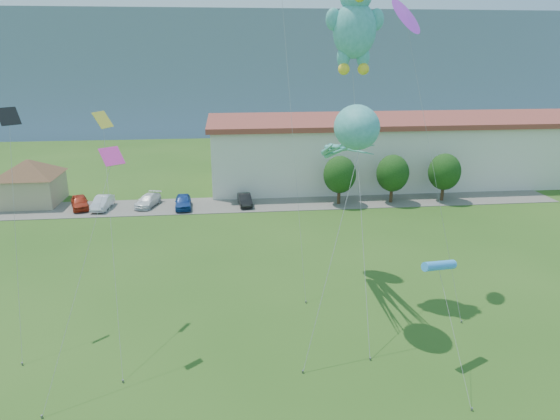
{
  "coord_description": "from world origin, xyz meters",
  "views": [
    {
      "loc": [
        -2.32,
        -18.22,
        16.35
      ],
      "look_at": [
        0.56,
        8.0,
        7.91
      ],
      "focal_mm": 32.0,
      "sensor_mm": 36.0,
      "label": 1
    }
  ],
  "objects_px": {
    "parked_car_white": "(148,200)",
    "parked_car_blue": "(183,202)",
    "parked_car_red": "(80,202)",
    "warehouse": "(442,148)",
    "parked_car_black": "(245,200)",
    "parked_car_silver": "(102,203)",
    "octopus_kite": "(350,138)",
    "pavilion": "(30,177)",
    "teddy_bear_kite": "(355,23)"
  },
  "relations": [
    {
      "from": "parked_car_white",
      "to": "parked_car_red",
      "type": "bearing_deg",
      "value": -162.08
    },
    {
      "from": "parked_car_white",
      "to": "octopus_kite",
      "type": "height_order",
      "value": "octopus_kite"
    },
    {
      "from": "parked_car_blue",
      "to": "pavilion",
      "type": "bearing_deg",
      "value": 163.99
    },
    {
      "from": "parked_car_black",
      "to": "warehouse",
      "type": "bearing_deg",
      "value": 15.27
    },
    {
      "from": "parked_car_silver",
      "to": "parked_car_blue",
      "type": "distance_m",
      "value": 8.66
    },
    {
      "from": "pavilion",
      "to": "parked_car_silver",
      "type": "height_order",
      "value": "pavilion"
    },
    {
      "from": "warehouse",
      "to": "parked_car_black",
      "type": "height_order",
      "value": "warehouse"
    },
    {
      "from": "warehouse",
      "to": "parked_car_white",
      "type": "distance_m",
      "value": 38.16
    },
    {
      "from": "parked_car_red",
      "to": "teddy_bear_kite",
      "type": "relative_size",
      "value": 0.2
    },
    {
      "from": "warehouse",
      "to": "parked_car_silver",
      "type": "xyz_separation_m",
      "value": [
        -41.76,
        -9.05,
        -3.38
      ]
    },
    {
      "from": "teddy_bear_kite",
      "to": "parked_car_blue",
      "type": "bearing_deg",
      "value": 123.11
    },
    {
      "from": "octopus_kite",
      "to": "parked_car_black",
      "type": "bearing_deg",
      "value": 103.25
    },
    {
      "from": "octopus_kite",
      "to": "teddy_bear_kite",
      "type": "height_order",
      "value": "teddy_bear_kite"
    },
    {
      "from": "parked_car_blue",
      "to": "octopus_kite",
      "type": "relative_size",
      "value": 0.31
    },
    {
      "from": "parked_car_white",
      "to": "teddy_bear_kite",
      "type": "height_order",
      "value": "teddy_bear_kite"
    },
    {
      "from": "warehouse",
      "to": "parked_car_red",
      "type": "xyz_separation_m",
      "value": [
        -44.21,
        -8.69,
        -3.35
      ]
    },
    {
      "from": "parked_car_white",
      "to": "parked_car_silver",
      "type": "bearing_deg",
      "value": -157.26
    },
    {
      "from": "parked_car_black",
      "to": "pavilion",
      "type": "bearing_deg",
      "value": 167.33
    },
    {
      "from": "parked_car_red",
      "to": "parked_car_white",
      "type": "bearing_deg",
      "value": -17.67
    },
    {
      "from": "parked_car_red",
      "to": "warehouse",
      "type": "bearing_deg",
      "value": -7.58
    },
    {
      "from": "pavilion",
      "to": "octopus_kite",
      "type": "xyz_separation_m",
      "value": [
        29.12,
        -27.04,
        8.36
      ]
    },
    {
      "from": "pavilion",
      "to": "parked_car_blue",
      "type": "distance_m",
      "value": 17.42
    },
    {
      "from": "warehouse",
      "to": "parked_car_white",
      "type": "height_order",
      "value": "warehouse"
    },
    {
      "from": "parked_car_white",
      "to": "parked_car_blue",
      "type": "bearing_deg",
      "value": 0.54
    },
    {
      "from": "parked_car_silver",
      "to": "parked_car_black",
      "type": "height_order",
      "value": "parked_car_silver"
    },
    {
      "from": "warehouse",
      "to": "octopus_kite",
      "type": "xyz_separation_m",
      "value": [
        -20.88,
        -33.04,
        7.25
      ]
    },
    {
      "from": "octopus_kite",
      "to": "parked_car_red",
      "type": "bearing_deg",
      "value": 133.79
    },
    {
      "from": "pavilion",
      "to": "parked_car_blue",
      "type": "height_order",
      "value": "pavilion"
    },
    {
      "from": "pavilion",
      "to": "parked_car_white",
      "type": "bearing_deg",
      "value": -11.18
    },
    {
      "from": "parked_car_blue",
      "to": "parked_car_white",
      "type": "bearing_deg",
      "value": 160.04
    },
    {
      "from": "parked_car_white",
      "to": "parked_car_black",
      "type": "relative_size",
      "value": 1.13
    },
    {
      "from": "parked_car_red",
      "to": "parked_car_blue",
      "type": "bearing_deg",
      "value": -23.93
    },
    {
      "from": "pavilion",
      "to": "octopus_kite",
      "type": "relative_size",
      "value": 0.68
    },
    {
      "from": "parked_car_black",
      "to": "octopus_kite",
      "type": "xyz_separation_m",
      "value": [
        5.56,
        -23.6,
        10.69
      ]
    },
    {
      "from": "parked_car_silver",
      "to": "teddy_bear_kite",
      "type": "xyz_separation_m",
      "value": [
        21.71,
        -20.71,
        17.27
      ]
    },
    {
      "from": "warehouse",
      "to": "parked_car_silver",
      "type": "height_order",
      "value": "warehouse"
    },
    {
      "from": "parked_car_white",
      "to": "parked_car_black",
      "type": "height_order",
      "value": "parked_car_black"
    },
    {
      "from": "warehouse",
      "to": "parked_car_red",
      "type": "distance_m",
      "value": 45.18
    },
    {
      "from": "parked_car_silver",
      "to": "parked_car_white",
      "type": "xyz_separation_m",
      "value": [
        4.73,
        0.48,
        -0.07
      ]
    },
    {
      "from": "parked_car_red",
      "to": "parked_car_black",
      "type": "xyz_separation_m",
      "value": [
        17.78,
        -0.74,
        -0.08
      ]
    },
    {
      "from": "parked_car_blue",
      "to": "teddy_bear_kite",
      "type": "xyz_separation_m",
      "value": [
        13.07,
        -20.05,
        17.24
      ]
    },
    {
      "from": "pavilion",
      "to": "octopus_kite",
      "type": "bearing_deg",
      "value": -42.87
    },
    {
      "from": "parked_car_red",
      "to": "parked_car_silver",
      "type": "xyz_separation_m",
      "value": [
        2.45,
        -0.36,
        -0.02
      ]
    },
    {
      "from": "teddy_bear_kite",
      "to": "octopus_kite",
      "type": "bearing_deg",
      "value": -104.07
    },
    {
      "from": "octopus_kite",
      "to": "teddy_bear_kite",
      "type": "xyz_separation_m",
      "value": [
        0.82,
        3.28,
        6.64
      ]
    },
    {
      "from": "warehouse",
      "to": "octopus_kite",
      "type": "relative_size",
      "value": 4.53
    },
    {
      "from": "warehouse",
      "to": "parked_car_white",
      "type": "bearing_deg",
      "value": -166.97
    },
    {
      "from": "warehouse",
      "to": "parked_car_white",
      "type": "xyz_separation_m",
      "value": [
        -37.03,
        -8.57,
        -3.44
      ]
    },
    {
      "from": "warehouse",
      "to": "parked_car_silver",
      "type": "distance_m",
      "value": 42.86
    },
    {
      "from": "parked_car_blue",
      "to": "parked_car_red",
      "type": "bearing_deg",
      "value": 171.16
    }
  ]
}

